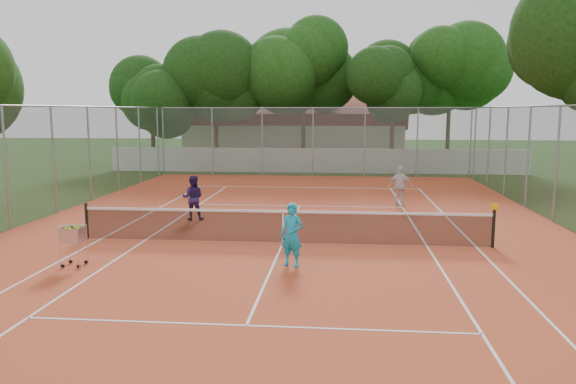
# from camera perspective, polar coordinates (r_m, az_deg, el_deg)

# --- Properties ---
(ground) EXTENTS (120.00, 120.00, 0.00)m
(ground) POSITION_cam_1_polar(r_m,az_deg,el_deg) (16.43, -0.50, -5.25)
(ground) COLOR #183A0F
(ground) RESTS_ON ground
(court_pad) EXTENTS (18.00, 34.00, 0.02)m
(court_pad) POSITION_cam_1_polar(r_m,az_deg,el_deg) (16.42, -0.50, -5.21)
(court_pad) COLOR #BD4624
(court_pad) RESTS_ON ground
(court_lines) EXTENTS (10.98, 23.78, 0.01)m
(court_lines) POSITION_cam_1_polar(r_m,az_deg,el_deg) (16.42, -0.50, -5.17)
(court_lines) COLOR white
(court_lines) RESTS_ON court_pad
(tennis_net) EXTENTS (11.88, 0.10, 0.98)m
(tennis_net) POSITION_cam_1_polar(r_m,az_deg,el_deg) (16.31, -0.50, -3.50)
(tennis_net) COLOR black
(tennis_net) RESTS_ON court_pad
(perimeter_fence) EXTENTS (18.00, 34.00, 4.00)m
(perimeter_fence) POSITION_cam_1_polar(r_m,az_deg,el_deg) (16.08, -0.51, 1.70)
(perimeter_fence) COLOR slate
(perimeter_fence) RESTS_ON ground
(boundary_wall) EXTENTS (26.00, 0.30, 1.50)m
(boundary_wall) POSITION_cam_1_polar(r_m,az_deg,el_deg) (35.06, 2.71, 3.22)
(boundary_wall) COLOR white
(boundary_wall) RESTS_ON ground
(clubhouse) EXTENTS (16.40, 9.00, 4.40)m
(clubhouse) POSITION_cam_1_polar(r_m,az_deg,el_deg) (45.06, 0.78, 6.20)
(clubhouse) COLOR beige
(clubhouse) RESTS_ON ground
(tropical_trees) EXTENTS (29.00, 19.00, 10.00)m
(tropical_trees) POSITION_cam_1_polar(r_m,az_deg,el_deg) (37.94, 2.97, 10.02)
(tropical_trees) COLOR black
(tropical_trees) RESTS_ON ground
(player_near) EXTENTS (0.67, 0.55, 1.58)m
(player_near) POSITION_cam_1_polar(r_m,az_deg,el_deg) (13.83, 0.40, -4.38)
(player_near) COLOR #17A0CA
(player_near) RESTS_ON court_pad
(player_far_left) EXTENTS (0.82, 0.67, 1.57)m
(player_far_left) POSITION_cam_1_polar(r_m,az_deg,el_deg) (19.99, -9.63, -0.57)
(player_far_left) COLOR #271A50
(player_far_left) RESTS_ON court_pad
(player_far_right) EXTENTS (1.03, 0.64, 1.64)m
(player_far_right) POSITION_cam_1_polar(r_m,az_deg,el_deg) (22.93, 11.34, 0.59)
(player_far_right) COLOR silver
(player_far_right) RESTS_ON court_pad
(ball_hopper) EXTENTS (0.62, 0.62, 1.09)m
(ball_hopper) POSITION_cam_1_polar(r_m,az_deg,el_deg) (14.84, -20.96, -5.03)
(ball_hopper) COLOR silver
(ball_hopper) RESTS_ON court_pad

